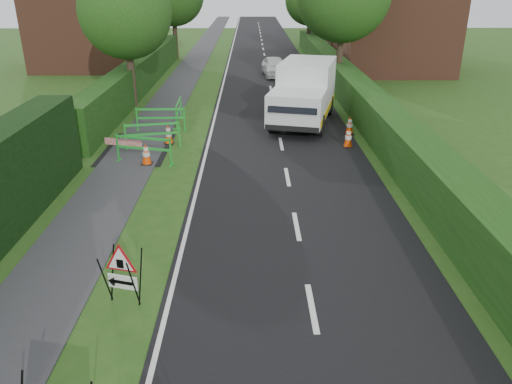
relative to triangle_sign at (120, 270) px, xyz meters
name	(u,v)px	position (x,y,z in m)	size (l,w,h in m)	color
ground	(178,344)	(1.25, -1.22, -0.79)	(120.00, 120.00, 0.00)	#264D16
road_surface	(265,56)	(3.75, 33.78, -0.78)	(6.00, 90.00, 0.02)	black
footpath	(198,56)	(-1.75, 33.78, -0.78)	(2.00, 90.00, 0.02)	#2D2D30
hedge_west_far	(142,89)	(-3.75, 20.78, -0.79)	(1.00, 24.00, 1.80)	#14380F
hedge_east	(360,115)	(7.75, 14.78, -0.79)	(1.20, 50.00, 1.50)	#14380F
house_west	(90,25)	(-8.75, 28.78, 2.11)	(7.50, 7.40, 7.88)	brown
house_east_a	(394,27)	(12.25, 26.78, 2.11)	(7.50, 7.40, 7.88)	brown
house_east_b	(365,13)	(13.25, 40.78, 2.11)	(7.50, 7.40, 7.88)	brown
tree_nw	(125,12)	(-3.35, 16.78, 3.70)	(4.40, 4.40, 6.70)	#2D2116
tree_fe	(310,0)	(7.65, 36.78, 3.44)	(4.20, 4.20, 6.33)	#2D2116
triangle_sign	(120,270)	(0.00, 0.00, 0.00)	(0.95, 0.95, 1.13)	black
works_van	(304,91)	(4.93, 13.58, 0.58)	(3.53, 6.02, 2.59)	silver
traffic_cone_0	(348,137)	(6.29, 9.93, -0.39)	(0.38, 0.38, 0.79)	black
traffic_cone_1	(350,125)	(6.65, 11.61, -0.39)	(0.38, 0.38, 0.79)	black
traffic_cone_2	(322,111)	(5.81, 13.91, -0.39)	(0.38, 0.38, 0.79)	black
traffic_cone_3	(146,154)	(-1.06, 8.07, -0.39)	(0.38, 0.38, 0.79)	black
traffic_cone_4	(168,134)	(-0.64, 10.43, -0.39)	(0.38, 0.38, 0.79)	black
ped_barrier_0	(144,146)	(-1.15, 8.18, -0.16)	(2.08, 0.86, 1.00)	green
ped_barrier_1	(152,132)	(-1.15, 9.91, -0.16)	(2.09, 0.74, 1.00)	green
ped_barrier_2	(160,116)	(-1.23, 12.25, -0.16)	(2.06, 0.36, 1.00)	green
ped_barrier_3	(179,109)	(-0.62, 13.40, -0.16)	(0.41, 2.07, 1.00)	green
redwhite_plank	(125,154)	(-2.10, 9.17, -0.79)	(1.50, 0.04, 0.25)	red
hatchback_car	(275,66)	(4.15, 24.92, -0.17)	(1.46, 3.63, 1.24)	silver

